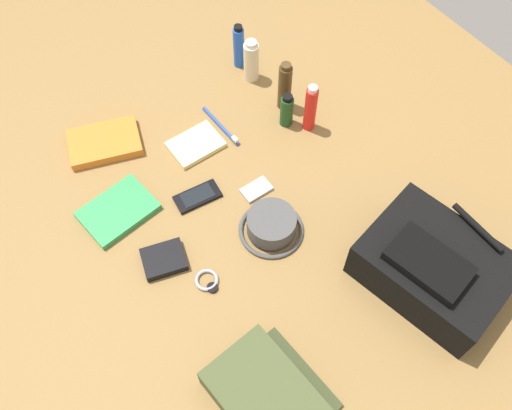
{
  "coord_description": "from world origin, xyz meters",
  "views": [
    {
      "loc": [
        0.63,
        -0.46,
        1.33
      ],
      "look_at": [
        0.0,
        0.0,
        0.04
      ],
      "focal_mm": 39.22,
      "sensor_mm": 36.0,
      "label": 1
    }
  ],
  "objects_px": {
    "media_player": "(256,190)",
    "bucket_hat": "(272,225)",
    "shampoo_bottle": "(287,110)",
    "wallet": "(164,259)",
    "toothbrush": "(222,128)",
    "backpack": "(433,267)",
    "notepad": "(196,145)",
    "cologne_bottle": "(285,86)",
    "sunscreen_spray": "(311,108)",
    "lotion_bottle": "(251,61)",
    "deodorant_spray": "(239,47)",
    "travel_guidebook": "(118,211)",
    "toiletry_pouch": "(266,395)",
    "wristwatch": "(207,281)",
    "cell_phone": "(198,196)",
    "paperback_novel": "(105,143)"
  },
  "relations": [
    {
      "from": "backpack",
      "to": "toothbrush",
      "type": "xyz_separation_m",
      "value": [
        -0.71,
        -0.15,
        -0.06
      ]
    },
    {
      "from": "toiletry_pouch",
      "to": "wallet",
      "type": "height_order",
      "value": "toiletry_pouch"
    },
    {
      "from": "wristwatch",
      "to": "toothbrush",
      "type": "relative_size",
      "value": 0.39
    },
    {
      "from": "deodorant_spray",
      "to": "travel_guidebook",
      "type": "distance_m",
      "value": 0.65
    },
    {
      "from": "bucket_hat",
      "to": "toothbrush",
      "type": "xyz_separation_m",
      "value": [
        -0.37,
        0.09,
        -0.02
      ]
    },
    {
      "from": "toothbrush",
      "to": "toiletry_pouch",
      "type": "bearing_deg",
      "value": -26.84
    },
    {
      "from": "sunscreen_spray",
      "to": "notepad",
      "type": "relative_size",
      "value": 1.14
    },
    {
      "from": "backpack",
      "to": "deodorant_spray",
      "type": "bearing_deg",
      "value": 177.21
    },
    {
      "from": "sunscreen_spray",
      "to": "travel_guidebook",
      "type": "xyz_separation_m",
      "value": [
        -0.07,
        -0.61,
        -0.07
      ]
    },
    {
      "from": "media_player",
      "to": "bucket_hat",
      "type": "bearing_deg",
      "value": -18.02
    },
    {
      "from": "cologne_bottle",
      "to": "wallet",
      "type": "bearing_deg",
      "value": -66.97
    },
    {
      "from": "backpack",
      "to": "toothbrush",
      "type": "height_order",
      "value": "backpack"
    },
    {
      "from": "media_player",
      "to": "notepad",
      "type": "bearing_deg",
      "value": -166.79
    },
    {
      "from": "paperback_novel",
      "to": "media_player",
      "type": "xyz_separation_m",
      "value": [
        0.39,
        0.27,
        -0.01
      ]
    },
    {
      "from": "notepad",
      "to": "wristwatch",
      "type": "bearing_deg",
      "value": -28.71
    },
    {
      "from": "deodorant_spray",
      "to": "notepad",
      "type": "relative_size",
      "value": 1.06
    },
    {
      "from": "toothbrush",
      "to": "notepad",
      "type": "distance_m",
      "value": 0.1
    },
    {
      "from": "toiletry_pouch",
      "to": "paperback_novel",
      "type": "height_order",
      "value": "toiletry_pouch"
    },
    {
      "from": "backpack",
      "to": "media_player",
      "type": "bearing_deg",
      "value": -157.32
    },
    {
      "from": "wristwatch",
      "to": "shampoo_bottle",
      "type": "bearing_deg",
      "value": 121.97
    },
    {
      "from": "toiletry_pouch",
      "to": "wallet",
      "type": "xyz_separation_m",
      "value": [
        -0.44,
        -0.01,
        -0.03
      ]
    },
    {
      "from": "lotion_bottle",
      "to": "wallet",
      "type": "relative_size",
      "value": 1.35
    },
    {
      "from": "cell_phone",
      "to": "notepad",
      "type": "distance_m",
      "value": 0.18
    },
    {
      "from": "travel_guidebook",
      "to": "wallet",
      "type": "bearing_deg",
      "value": 7.33
    },
    {
      "from": "bucket_hat",
      "to": "lotion_bottle",
      "type": "xyz_separation_m",
      "value": [
        -0.49,
        0.28,
        0.04
      ]
    },
    {
      "from": "lotion_bottle",
      "to": "media_player",
      "type": "xyz_separation_m",
      "value": [
        0.36,
        -0.24,
        -0.07
      ]
    },
    {
      "from": "cologne_bottle",
      "to": "sunscreen_spray",
      "type": "xyz_separation_m",
      "value": [
        0.11,
        0.01,
        -0.0
      ]
    },
    {
      "from": "notepad",
      "to": "wallet",
      "type": "bearing_deg",
      "value": -45.02
    },
    {
      "from": "lotion_bottle",
      "to": "wallet",
      "type": "bearing_deg",
      "value": -54.67
    },
    {
      "from": "wristwatch",
      "to": "cologne_bottle",
      "type": "bearing_deg",
      "value": 124.8
    },
    {
      "from": "paperback_novel",
      "to": "toothbrush",
      "type": "xyz_separation_m",
      "value": [
        0.15,
        0.32,
        -0.01
      ]
    },
    {
      "from": "lotion_bottle",
      "to": "sunscreen_spray",
      "type": "xyz_separation_m",
      "value": [
        0.27,
        0.02,
        0.01
      ]
    },
    {
      "from": "shampoo_bottle",
      "to": "cologne_bottle",
      "type": "bearing_deg",
      "value": 148.39
    },
    {
      "from": "paperback_novel",
      "to": "media_player",
      "type": "bearing_deg",
      "value": 34.7
    },
    {
      "from": "cologne_bottle",
      "to": "shampoo_bottle",
      "type": "xyz_separation_m",
      "value": [
        0.06,
        -0.04,
        -0.03
      ]
    },
    {
      "from": "lotion_bottle",
      "to": "notepad",
      "type": "xyz_separation_m",
      "value": [
        0.13,
        -0.3,
        -0.06
      ]
    },
    {
      "from": "toothbrush",
      "to": "deodorant_spray",
      "type": "bearing_deg",
      "value": 134.42
    },
    {
      "from": "cell_phone",
      "to": "bucket_hat",
      "type": "bearing_deg",
      "value": 27.21
    },
    {
      "from": "bucket_hat",
      "to": "cell_phone",
      "type": "relative_size",
      "value": 1.32
    },
    {
      "from": "toiletry_pouch",
      "to": "media_player",
      "type": "height_order",
      "value": "toiletry_pouch"
    },
    {
      "from": "lotion_bottle",
      "to": "cologne_bottle",
      "type": "height_order",
      "value": "cologne_bottle"
    },
    {
      "from": "toiletry_pouch",
      "to": "notepad",
      "type": "xyz_separation_m",
      "value": [
        -0.71,
        0.26,
        -0.03
      ]
    },
    {
      "from": "backpack",
      "to": "notepad",
      "type": "distance_m",
      "value": 0.75
    },
    {
      "from": "notepad",
      "to": "lotion_bottle",
      "type": "bearing_deg",
      "value": 113.64
    },
    {
      "from": "bucket_hat",
      "to": "sunscreen_spray",
      "type": "height_order",
      "value": "sunscreen_spray"
    },
    {
      "from": "sunscreen_spray",
      "to": "toothbrush",
      "type": "height_order",
      "value": "sunscreen_spray"
    },
    {
      "from": "sunscreen_spray",
      "to": "cell_phone",
      "type": "distance_m",
      "value": 0.42
    },
    {
      "from": "deodorant_spray",
      "to": "sunscreen_spray",
      "type": "distance_m",
      "value": 0.34
    },
    {
      "from": "cologne_bottle",
      "to": "sunscreen_spray",
      "type": "height_order",
      "value": "cologne_bottle"
    },
    {
      "from": "shampoo_bottle",
      "to": "wallet",
      "type": "height_order",
      "value": "shampoo_bottle"
    }
  ]
}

